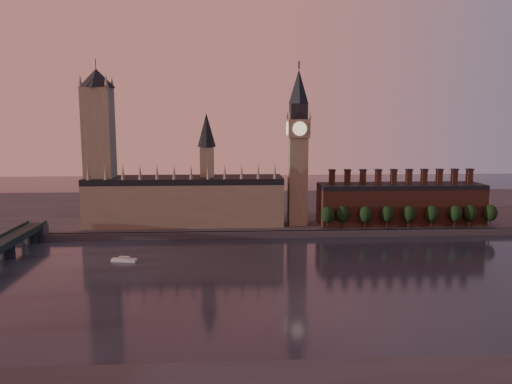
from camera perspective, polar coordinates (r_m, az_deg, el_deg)
ground at (r=231.41m, az=6.00°, el=-10.34°), size 900.00×900.00×0.00m
north_bank at (r=402.54m, az=1.98°, el=-2.01°), size 900.00×182.00×4.00m
palace_of_westminster at (r=336.63m, az=-8.01°, el=-0.71°), size 130.00×30.30×74.00m
victoria_tower at (r=342.29m, az=-17.49°, el=5.44°), size 24.00×24.00×108.00m
big_ben at (r=330.10m, az=4.83°, el=5.31°), size 15.00×15.00×107.00m
chimney_block at (r=350.87m, az=16.14°, el=-1.23°), size 110.00×25.00×37.00m
embankment_tree_0 at (r=322.58m, az=8.20°, el=-2.58°), size 8.60×8.60×14.88m
embankment_tree_1 at (r=326.00m, az=9.85°, el=-2.50°), size 8.60×8.60×14.88m
embankment_tree_2 at (r=328.30m, az=12.42°, el=-2.50°), size 8.60×8.60×14.88m
embankment_tree_3 at (r=332.39m, az=14.77°, el=-2.45°), size 8.60×8.60×14.88m
embankment_tree_4 at (r=336.83m, az=17.08°, el=-2.40°), size 8.60×8.60×14.88m
embankment_tree_5 at (r=342.50m, az=19.47°, el=-2.34°), size 8.60×8.60×14.88m
embankment_tree_6 at (r=348.21m, az=21.82°, el=-2.29°), size 8.60×8.60×14.88m
embankment_tree_7 at (r=353.32m, az=23.27°, el=-2.23°), size 8.60×8.60×14.88m
embankment_tree_8 at (r=359.33m, az=25.21°, el=-2.18°), size 8.60×8.60×14.88m
river_boat at (r=272.50m, az=-14.85°, el=-7.48°), size 13.47×5.97×2.60m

